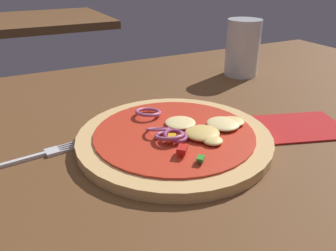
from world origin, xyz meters
name	(u,v)px	position (x,y,z in m)	size (l,w,h in m)	color
dining_table	(163,150)	(0.00, 0.00, 0.02)	(1.50, 0.89, 0.04)	brown
pizza	(176,137)	(0.01, -0.02, 0.05)	(0.28, 0.28, 0.03)	tan
fork	(32,157)	(-0.18, 0.03, 0.04)	(0.15, 0.03, 0.01)	silver
beer_glass	(242,51)	(0.31, 0.21, 0.09)	(0.08, 0.08, 0.13)	silver
napkin	(301,127)	(0.22, -0.07, 0.04)	(0.16, 0.14, 0.00)	#B21E1E
background_table	(20,22)	(-0.07, 1.41, 0.02)	(0.81, 0.58, 0.04)	brown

